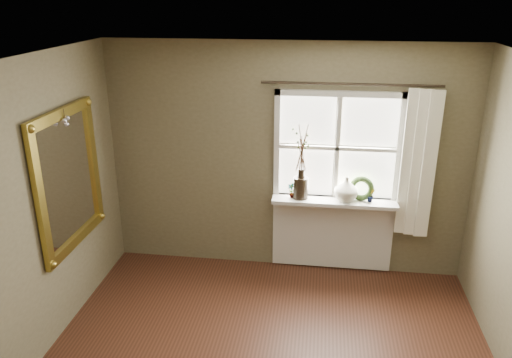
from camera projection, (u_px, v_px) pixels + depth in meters
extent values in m
plane|color=silver|center=(261.00, 75.00, 2.98)|extent=(4.50, 4.50, 0.00)
cube|color=brown|center=(286.00, 160.00, 5.57)|extent=(4.00, 0.10, 2.60)
cube|color=silver|center=(334.00, 199.00, 5.57)|extent=(1.36, 0.06, 0.06)
cube|color=silver|center=(340.00, 94.00, 5.15)|extent=(1.36, 0.06, 0.06)
cube|color=silver|center=(277.00, 146.00, 5.45)|extent=(0.06, 0.06, 1.24)
cube|color=silver|center=(399.00, 151.00, 5.28)|extent=(0.06, 0.06, 1.24)
cube|color=silver|center=(337.00, 148.00, 5.36)|extent=(1.24, 0.05, 0.04)
cube|color=silver|center=(337.00, 148.00, 5.36)|extent=(0.04, 0.05, 1.12)
cube|color=white|center=(308.00, 120.00, 5.32)|extent=(0.59, 0.01, 0.53)
cube|color=white|center=(370.00, 122.00, 5.24)|extent=(0.59, 0.01, 0.53)
cube|color=white|center=(306.00, 172.00, 5.53)|extent=(0.59, 0.01, 0.53)
cube|color=white|center=(365.00, 175.00, 5.45)|extent=(0.59, 0.01, 0.53)
cube|color=silver|center=(334.00, 201.00, 5.48)|extent=(1.36, 0.26, 0.04)
cube|color=silver|center=(332.00, 233.00, 5.74)|extent=(1.36, 0.04, 0.88)
cylinder|color=black|center=(301.00, 188.00, 5.47)|extent=(0.20, 0.20, 0.24)
imported|color=silver|center=(346.00, 189.00, 5.41)|extent=(0.33, 0.33, 0.27)
torus|color=#2C411D|center=(361.00, 191.00, 5.43)|extent=(0.29, 0.17, 0.28)
imported|color=#2C411D|center=(291.00, 191.00, 5.50)|extent=(0.10, 0.09, 0.16)
imported|color=#2C411D|center=(371.00, 195.00, 5.39)|extent=(0.10, 0.09, 0.15)
cube|color=white|center=(418.00, 164.00, 5.22)|extent=(0.36, 0.12, 1.59)
cylinder|color=black|center=(351.00, 84.00, 5.06)|extent=(1.84, 0.03, 0.03)
cube|color=white|center=(68.00, 179.00, 4.69)|extent=(0.02, 0.93, 1.15)
cube|color=olive|center=(60.00, 114.00, 4.47)|extent=(0.05, 1.13, 0.10)
cube|color=olive|center=(78.00, 238.00, 4.91)|extent=(0.05, 1.13, 0.10)
cube|color=olive|center=(40.00, 200.00, 4.22)|extent=(0.05, 0.10, 1.15)
cube|color=olive|center=(93.00, 161.00, 5.17)|extent=(0.05, 0.10, 1.15)
sphere|color=silver|center=(64.00, 121.00, 4.45)|extent=(0.04, 0.04, 0.04)
sphere|color=silver|center=(67.00, 124.00, 4.50)|extent=(0.04, 0.04, 0.04)
sphere|color=silver|center=(67.00, 118.00, 4.51)|extent=(0.04, 0.04, 0.04)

